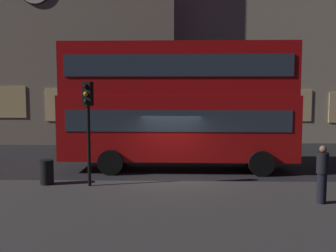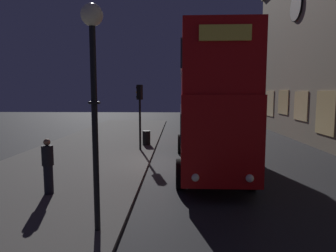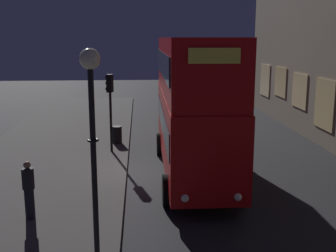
{
  "view_description": "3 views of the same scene",
  "coord_description": "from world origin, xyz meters",
  "px_view_note": "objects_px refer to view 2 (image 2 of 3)",
  "views": [
    {
      "loc": [
        0.31,
        -16.42,
        3.8
      ],
      "look_at": [
        -0.14,
        0.5,
        2.09
      ],
      "focal_mm": 44.23,
      "sensor_mm": 36.0,
      "label": 1
    },
    {
      "loc": [
        13.85,
        0.41,
        3.35
      ],
      "look_at": [
        -0.47,
        -0.04,
        1.78
      ],
      "focal_mm": 31.22,
      "sensor_mm": 36.0,
      "label": 2
    },
    {
      "loc": [
        17.13,
        -0.37,
        5.56
      ],
      "look_at": [
        -0.18,
        0.84,
        1.92
      ],
      "focal_mm": 44.95,
      "sensor_mm": 36.0,
      "label": 3
    }
  ],
  "objects_px": {
    "traffic_light_near_kerb": "(140,103)",
    "street_lamp": "(93,67)",
    "litter_bin": "(146,138)",
    "pedestrian": "(48,166)",
    "double_decker_bus": "(208,99)"
  },
  "relations": [
    {
      "from": "traffic_light_near_kerb",
      "to": "street_lamp",
      "type": "height_order",
      "value": "street_lamp"
    },
    {
      "from": "street_lamp",
      "to": "litter_bin",
      "type": "relative_size",
      "value": 5.75
    },
    {
      "from": "pedestrian",
      "to": "litter_bin",
      "type": "relative_size",
      "value": 2.0
    },
    {
      "from": "traffic_light_near_kerb",
      "to": "street_lamp",
      "type": "xyz_separation_m",
      "value": [
        10.17,
        0.27,
        1.12
      ]
    },
    {
      "from": "street_lamp",
      "to": "litter_bin",
      "type": "bearing_deg",
      "value": -179.71
    },
    {
      "from": "double_decker_bus",
      "to": "street_lamp",
      "type": "xyz_separation_m",
      "value": [
        6.95,
        -3.31,
        0.84
      ]
    },
    {
      "from": "traffic_light_near_kerb",
      "to": "litter_bin",
      "type": "xyz_separation_m",
      "value": [
        -1.62,
        0.21,
        -2.26
      ]
    },
    {
      "from": "double_decker_bus",
      "to": "street_lamp",
      "type": "height_order",
      "value": "double_decker_bus"
    },
    {
      "from": "street_lamp",
      "to": "pedestrian",
      "type": "height_order",
      "value": "street_lamp"
    },
    {
      "from": "double_decker_bus",
      "to": "pedestrian",
      "type": "distance_m",
      "value": 7.44
    },
    {
      "from": "traffic_light_near_kerb",
      "to": "litter_bin",
      "type": "relative_size",
      "value": 4.15
    },
    {
      "from": "pedestrian",
      "to": "litter_bin",
      "type": "bearing_deg",
      "value": 134.13
    },
    {
      "from": "double_decker_bus",
      "to": "litter_bin",
      "type": "bearing_deg",
      "value": -144.43
    },
    {
      "from": "double_decker_bus",
      "to": "litter_bin",
      "type": "xyz_separation_m",
      "value": [
        -4.84,
        -3.37,
        -2.54
      ]
    },
    {
      "from": "traffic_light_near_kerb",
      "to": "litter_bin",
      "type": "bearing_deg",
      "value": -170.79
    }
  ]
}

